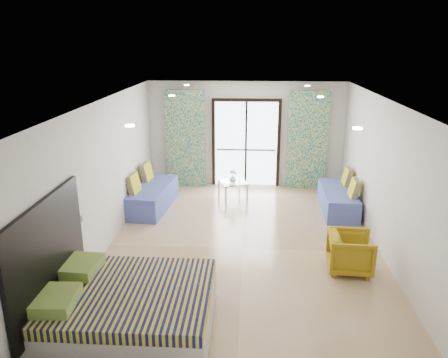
# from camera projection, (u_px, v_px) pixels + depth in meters

# --- Properties ---
(floor) EXTENTS (5.00, 7.50, 0.01)m
(floor) POSITION_uv_depth(u_px,v_px,m) (242.00, 248.00, 8.08)
(floor) COLOR #977A5A
(floor) RESTS_ON ground
(ceiling) EXTENTS (5.00, 7.50, 0.01)m
(ceiling) POSITION_uv_depth(u_px,v_px,m) (245.00, 102.00, 7.25)
(ceiling) COLOR silver
(ceiling) RESTS_ON ground
(wall_back) EXTENTS (5.00, 0.01, 2.70)m
(wall_back) POSITION_uv_depth(u_px,v_px,m) (246.00, 135.00, 11.23)
(wall_back) COLOR silver
(wall_back) RESTS_ON ground
(wall_front) EXTENTS (5.00, 0.01, 2.70)m
(wall_front) POSITION_uv_depth(u_px,v_px,m) (236.00, 301.00, 4.10)
(wall_front) COLOR silver
(wall_front) RESTS_ON ground
(wall_left) EXTENTS (0.01, 7.50, 2.70)m
(wall_left) POSITION_uv_depth(u_px,v_px,m) (104.00, 177.00, 7.81)
(wall_left) COLOR silver
(wall_left) RESTS_ON ground
(wall_right) EXTENTS (0.01, 7.50, 2.70)m
(wall_right) POSITION_uv_depth(u_px,v_px,m) (388.00, 182.00, 7.52)
(wall_right) COLOR silver
(wall_right) RESTS_ON ground
(balcony_door) EXTENTS (1.76, 0.08, 2.28)m
(balcony_door) POSITION_uv_depth(u_px,v_px,m) (246.00, 138.00, 11.23)
(balcony_door) COLOR black
(balcony_door) RESTS_ON floor
(balcony_rail) EXTENTS (1.52, 0.03, 0.04)m
(balcony_rail) POSITION_uv_depth(u_px,v_px,m) (246.00, 150.00, 11.33)
(balcony_rail) COLOR #595451
(balcony_rail) RESTS_ON balcony_door
(curtain_left) EXTENTS (1.00, 0.10, 2.50)m
(curtain_left) POSITION_uv_depth(u_px,v_px,m) (186.00, 139.00, 11.18)
(curtain_left) COLOR white
(curtain_left) RESTS_ON floor
(curtain_right) EXTENTS (1.00, 0.10, 2.50)m
(curtain_right) POSITION_uv_depth(u_px,v_px,m) (307.00, 141.00, 11.00)
(curtain_right) COLOR white
(curtain_right) RESTS_ON floor
(downlight_a) EXTENTS (0.12, 0.12, 0.02)m
(downlight_a) POSITION_uv_depth(u_px,v_px,m) (130.00, 126.00, 5.44)
(downlight_a) COLOR #FFE0B2
(downlight_a) RESTS_ON ceiling
(downlight_b) EXTENTS (0.12, 0.12, 0.02)m
(downlight_b) POSITION_uv_depth(u_px,v_px,m) (358.00, 128.00, 5.28)
(downlight_b) COLOR #FFE0B2
(downlight_b) RESTS_ON ceiling
(downlight_c) EXTENTS (0.12, 0.12, 0.02)m
(downlight_c) POSITION_uv_depth(u_px,v_px,m) (172.00, 96.00, 8.29)
(downlight_c) COLOR #FFE0B2
(downlight_c) RESTS_ON ceiling
(downlight_d) EXTENTS (0.12, 0.12, 0.02)m
(downlight_d) POSITION_uv_depth(u_px,v_px,m) (320.00, 97.00, 8.13)
(downlight_d) COLOR #FFE0B2
(downlight_d) RESTS_ON ceiling
(downlight_e) EXTENTS (0.12, 0.12, 0.02)m
(downlight_e) POSITION_uv_depth(u_px,v_px,m) (187.00, 85.00, 10.19)
(downlight_e) COLOR #FFE0B2
(downlight_e) RESTS_ON ceiling
(downlight_f) EXTENTS (0.12, 0.12, 0.02)m
(downlight_f) POSITION_uv_depth(u_px,v_px,m) (307.00, 86.00, 10.03)
(downlight_f) COLOR #FFE0B2
(downlight_f) RESTS_ON ceiling
(headboard) EXTENTS (0.06, 2.10, 1.50)m
(headboard) POSITION_uv_depth(u_px,v_px,m) (48.00, 256.00, 5.60)
(headboard) COLOR black
(headboard) RESTS_ON floor
(switch_plate) EXTENTS (0.02, 0.10, 0.10)m
(switch_plate) POSITION_uv_depth(u_px,v_px,m) (83.00, 218.00, 6.79)
(switch_plate) COLOR silver
(switch_plate) RESTS_ON wall_left
(bed) EXTENTS (2.17, 1.77, 0.75)m
(bed) POSITION_uv_depth(u_px,v_px,m) (127.00, 308.00, 5.77)
(bed) COLOR silver
(bed) RESTS_ON floor
(daybed_left) EXTENTS (0.90, 1.95, 0.93)m
(daybed_left) POSITION_uv_depth(u_px,v_px,m) (152.00, 196.00, 9.95)
(daybed_left) COLOR #4554A6
(daybed_left) RESTS_ON floor
(daybed_right) EXTENTS (0.74, 1.79, 0.88)m
(daybed_right) POSITION_uv_depth(u_px,v_px,m) (339.00, 199.00, 9.80)
(daybed_right) COLOR #4554A6
(daybed_right) RESTS_ON floor
(coffee_table) EXTENTS (0.81, 0.81, 0.72)m
(coffee_table) POSITION_uv_depth(u_px,v_px,m) (233.00, 183.00, 10.56)
(coffee_table) COLOR silver
(coffee_table) RESTS_ON floor
(vase) EXTENTS (0.23, 0.23, 0.17)m
(vase) POSITION_uv_depth(u_px,v_px,m) (233.00, 179.00, 10.47)
(vase) COLOR white
(vase) RESTS_ON coffee_table
(armchair) EXTENTS (0.71, 0.75, 0.72)m
(armchair) POSITION_uv_depth(u_px,v_px,m) (351.00, 251.00, 7.22)
(armchair) COLOR #9F8014
(armchair) RESTS_ON floor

